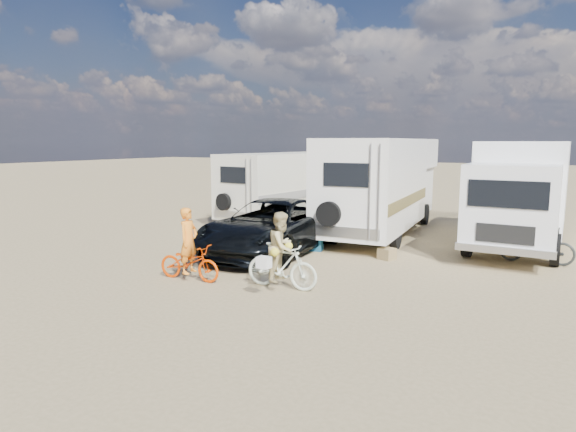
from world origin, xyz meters
The scene contains 12 objects.
ground centered at (0.00, 0.00, 0.00)m, with size 140.00×140.00×0.00m, color #9C865D.
rv_main centered at (-0.35, 7.00, 1.71)m, with size 2.44×8.51×3.42m, color white, non-canonical shape.
rv_left centered at (-4.86, 7.47, 1.42)m, with size 2.27×6.21×2.85m, color beige, non-canonical shape.
box_truck centered at (4.23, 6.73, 1.67)m, with size 2.51×7.13×3.33m, color white, non-canonical shape.
dark_suv centered at (-2.06, 2.16, 0.80)m, with size 2.65×5.76×1.60m, color black.
bike_man centered at (-2.19, -1.41, 0.44)m, with size 0.58×1.67×0.87m, color #D43800.
bike_woman centered at (0.10, -0.87, 0.53)m, with size 0.49×1.75×1.05m, color beige.
rider_man centered at (-2.19, -1.41, 0.80)m, with size 0.58×0.38×1.59m, color orange.
rider_woman centered at (0.10, -0.87, 0.80)m, with size 0.77×0.60×1.59m, color tan.
bike_parked centered at (4.92, 4.73, 0.50)m, with size 0.67×1.91×1.00m, color #232623.
cooler centered at (-1.17, 3.09, 0.25)m, with size 0.62×0.45×0.50m, color #1C628D.
crate centered at (1.22, 3.07, 0.16)m, with size 0.40×0.40×0.32m, color olive.
Camera 1 is at (5.79, -10.28, 3.33)m, focal length 30.98 mm.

